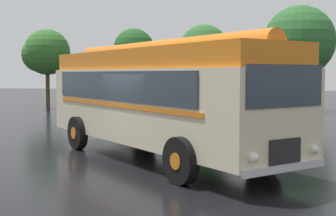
% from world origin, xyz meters
% --- Properties ---
extents(ground_plane, '(120.00, 120.00, 0.00)m').
position_xyz_m(ground_plane, '(0.00, 0.00, 0.00)').
color(ground_plane, black).
extents(vintage_bus, '(8.99, 8.72, 3.49)m').
position_xyz_m(vintage_bus, '(0.39, 0.68, 1.89)').
color(vintage_bus, beige).
rests_on(vintage_bus, ground).
extents(car_near_left, '(2.00, 4.22, 1.66)m').
position_xyz_m(car_near_left, '(-2.05, 12.42, 0.85)').
color(car_near_left, silver).
rests_on(car_near_left, ground).
extents(car_mid_left, '(2.33, 4.37, 1.66)m').
position_xyz_m(car_mid_left, '(0.73, 11.84, 0.85)').
color(car_mid_left, black).
rests_on(car_mid_left, ground).
extents(box_van, '(2.55, 5.86, 2.50)m').
position_xyz_m(box_van, '(3.85, 11.44, 1.36)').
color(box_van, navy).
rests_on(box_van, ground).
extents(tree_far_left, '(3.34, 3.28, 5.71)m').
position_xyz_m(tree_far_left, '(-12.36, 18.09, 4.00)').
color(tree_far_left, '#4C3823').
rests_on(tree_far_left, ground).
extents(tree_left_of_centre, '(2.96, 2.96, 5.77)m').
position_xyz_m(tree_left_of_centre, '(-6.21, 19.73, 4.20)').
color(tree_left_of_centre, '#4C3823').
rests_on(tree_left_of_centre, ground).
extents(tree_centre, '(3.31, 3.31, 5.80)m').
position_xyz_m(tree_centre, '(-0.87, 18.52, 4.18)').
color(tree_centre, '#4C3823').
rests_on(tree_centre, ground).
extents(tree_right_of_centre, '(4.74, 4.74, 7.06)m').
position_xyz_m(tree_right_of_centre, '(5.20, 19.90, 4.78)').
color(tree_right_of_centre, '#4C3823').
rests_on(tree_right_of_centre, ground).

